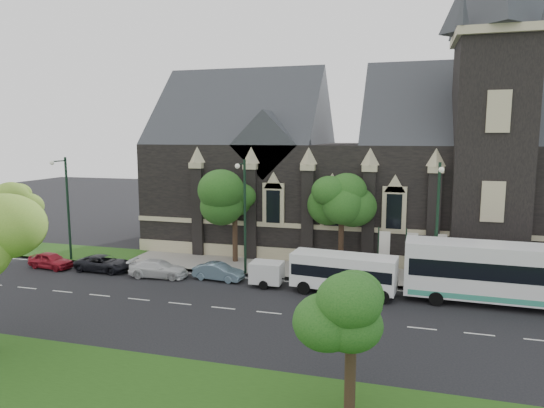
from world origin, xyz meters
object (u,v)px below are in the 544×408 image
(tour_coach, at_px, (516,274))
(shuttle_bus, at_px, (344,271))
(street_lamp_mid, at_px, (244,211))
(sedan, at_px, (218,272))
(tree_walk_far, at_px, (19,201))
(street_lamp_far, at_px, (66,203))
(tree_walk_right, at_px, (345,199))
(street_lamp_near, at_px, (437,219))
(car_far_red, at_px, (51,260))
(banner_flag_left, at_px, (382,248))
(box_trailer, at_px, (267,272))
(tree_park_east, at_px, (357,299))
(banner_flag_center, at_px, (410,250))
(tree_walk_left, at_px, (238,196))
(banner_flag_right, at_px, (438,252))
(car_far_black, at_px, (104,263))
(car_far_white, at_px, (158,269))

(tour_coach, bearing_deg, shuttle_bus, -175.74)
(street_lamp_mid, xyz_separation_m, sedan, (-1.53, -1.58, -4.47))
(tree_walk_far, xyz_separation_m, street_lamp_far, (7.82, -3.08, 0.49))
(tree_walk_right, xyz_separation_m, street_lamp_near, (6.79, -3.62, -0.71))
(tree_walk_far, xyz_separation_m, car_far_red, (7.81, -5.34, -3.96))
(banner_flag_left, height_order, tour_coach, banner_flag_left)
(box_trailer, bearing_deg, tree_walk_far, 168.95)
(tree_park_east, xyz_separation_m, box_trailer, (-7.78, 14.41, -3.62))
(street_lamp_near, xyz_separation_m, banner_flag_left, (-3.71, 1.91, -2.73))
(tree_walk_right, bearing_deg, banner_flag_left, -29.10)
(car_far_red, bearing_deg, shuttle_bus, -83.02)
(street_lamp_far, distance_m, banner_flag_center, 28.48)
(street_lamp_mid, distance_m, street_lamp_far, 16.00)
(tree_walk_right, relative_size, shuttle_bus, 1.07)
(tree_walk_right, xyz_separation_m, tree_walk_left, (-9.01, -0.01, -0.08))
(street_lamp_far, xyz_separation_m, banner_flag_right, (30.29, 1.91, -2.73))
(shuttle_bus, height_order, car_far_black, shuttle_bus)
(banner_flag_center, bearing_deg, banner_flag_right, 0.00)
(tree_walk_left, relative_size, box_trailer, 2.31)
(shuttle_bus, bearing_deg, banner_flag_center, 49.04)
(tree_walk_right, height_order, banner_flag_center, tree_walk_right)
(tree_park_east, xyz_separation_m, sedan, (-11.70, 14.84, -3.98))
(sedan, bearing_deg, tree_park_east, -136.25)
(banner_flag_right, distance_m, tour_coach, 5.77)
(banner_flag_left, xyz_separation_m, car_far_red, (-26.30, -4.16, -1.73))
(car_far_red, bearing_deg, car_far_white, -82.34)
(tree_park_east, relative_size, tour_coach, 0.46)
(tree_walk_far, relative_size, car_far_black, 1.38)
(street_lamp_far, height_order, shuttle_bus, street_lamp_far)
(banner_flag_center, height_order, sedan, banner_flag_center)
(tour_coach, relative_size, box_trailer, 4.11)
(car_far_red, bearing_deg, street_lamp_far, 6.52)
(street_lamp_near, xyz_separation_m, tour_coach, (4.73, -1.77, -2.98))
(tree_walk_left, xyz_separation_m, street_lamp_mid, (1.80, -3.61, -0.62))
(street_lamp_mid, xyz_separation_m, car_far_black, (-11.31, -1.81, -4.48))
(tree_walk_right, height_order, street_lamp_near, street_lamp_near)
(tree_park_east, distance_m, car_far_white, 22.13)
(street_lamp_near, bearing_deg, box_trailer, -170.20)
(banner_flag_center, bearing_deg, tree_walk_left, 173.11)
(street_lamp_far, xyz_separation_m, car_far_black, (4.69, -1.81, -4.48))
(banner_flag_left, xyz_separation_m, tour_coach, (8.44, -3.68, -0.25))
(street_lamp_near, height_order, tour_coach, street_lamp_near)
(street_lamp_far, bearing_deg, banner_flag_right, 3.60)
(tree_walk_left, relative_size, car_far_white, 1.67)
(tour_coach, bearing_deg, street_lamp_far, 178.98)
(tree_park_east, distance_m, tree_walk_right, 20.29)
(tree_walk_far, xyz_separation_m, box_trailer, (26.22, -5.09, -3.62))
(street_lamp_far, height_order, banner_flag_right, street_lamp_far)
(tree_park_east, distance_m, banner_flag_right, 18.91)
(tree_walk_right, distance_m, car_far_white, 15.52)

